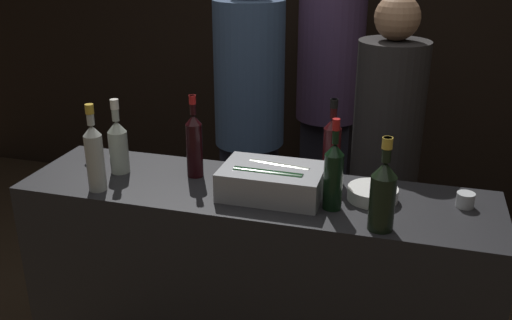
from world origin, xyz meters
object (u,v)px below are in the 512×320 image
object	(u,v)px
champagne_bottle	(383,193)
person_in_hoodie	(329,93)
person_blond_tee	(386,149)
white_wine_bottle	(118,144)
bowl_white	(373,193)
wine_glass	(92,137)
rose_wine_bottle	(94,155)
red_wine_bottle_tall	(194,143)
candle_votive	(465,200)
ice_bin_with_bottles	(272,180)
person_grey_polo	(249,113)
red_wine_bottle_burgundy	(333,174)
red_wine_bottle_black_foil	(332,146)

from	to	relation	value
champagne_bottle	person_in_hoodie	xyz separation A→B (m)	(-0.46, 1.68, -0.11)
champagne_bottle	person_blond_tee	size ratio (longest dim) A/B	0.20
white_wine_bottle	person_in_hoodie	distance (m)	1.62
bowl_white	wine_glass	world-z (taller)	wine_glass
rose_wine_bottle	champagne_bottle	world-z (taller)	rose_wine_bottle
white_wine_bottle	red_wine_bottle_tall	distance (m)	0.33
bowl_white	wine_glass	size ratio (longest dim) A/B	1.33
red_wine_bottle_tall	person_blond_tee	bearing A→B (deg)	40.07
candle_votive	ice_bin_with_bottles	bearing A→B (deg)	-172.10
red_wine_bottle_tall	person_grey_polo	world-z (taller)	person_grey_polo
white_wine_bottle	red_wine_bottle_tall	size ratio (longest dim) A/B	0.92
candle_votive	red_wine_bottle_burgundy	size ratio (longest dim) A/B	0.19
red_wine_bottle_black_foil	white_wine_bottle	world-z (taller)	red_wine_bottle_black_foil
red_wine_bottle_black_foil	person_blond_tee	bearing A→B (deg)	68.75
person_in_hoodie	red_wine_bottle_tall	bearing A→B (deg)	129.00
red_wine_bottle_tall	ice_bin_with_bottles	bearing A→B (deg)	-14.85
bowl_white	white_wine_bottle	bearing A→B (deg)	-178.88
white_wine_bottle	red_wine_bottle_burgundy	bearing A→B (deg)	-5.86
bowl_white	wine_glass	bearing A→B (deg)	176.57
ice_bin_with_bottles	person_grey_polo	xyz separation A→B (m)	(-0.36, 0.88, -0.01)
red_wine_bottle_black_foil	person_blond_tee	size ratio (longest dim) A/B	0.21
white_wine_bottle	bowl_white	bearing A→B (deg)	1.12
white_wine_bottle	red_wine_bottle_black_foil	bearing A→B (deg)	11.49
candle_votive	red_wine_bottle_black_foil	distance (m)	0.56
ice_bin_with_bottles	candle_votive	bearing A→B (deg)	7.90
rose_wine_bottle	white_wine_bottle	xyz separation A→B (m)	(-0.00, 0.19, -0.02)
person_blond_tee	red_wine_bottle_black_foil	bearing A→B (deg)	77.87
person_blond_tee	candle_votive	bearing A→B (deg)	127.19
white_wine_bottle	red_wine_bottle_burgundy	size ratio (longest dim) A/B	0.92
red_wine_bottle_tall	person_grey_polo	size ratio (longest dim) A/B	0.19
candle_votive	champagne_bottle	xyz separation A→B (m)	(-0.29, -0.26, 0.11)
person_in_hoodie	red_wine_bottle_black_foil	bearing A→B (deg)	152.03
white_wine_bottle	champagne_bottle	size ratio (longest dim) A/B	0.96
red_wine_bottle_burgundy	bowl_white	bearing A→B (deg)	39.97
rose_wine_bottle	wine_glass	bearing A→B (deg)	123.44
person_grey_polo	champagne_bottle	bearing A→B (deg)	99.30
wine_glass	candle_votive	size ratio (longest dim) A/B	2.14
candle_votive	person_blond_tee	distance (m)	0.72
red_wine_bottle_tall	white_wine_bottle	bearing A→B (deg)	-171.36
rose_wine_bottle	person_grey_polo	distance (m)	1.08
red_wine_bottle_black_foil	person_grey_polo	size ratio (longest dim) A/B	0.19
rose_wine_bottle	candle_votive	bearing A→B (deg)	9.87
champagne_bottle	person_grey_polo	bearing A→B (deg)	127.21
rose_wine_bottle	person_blond_tee	bearing A→B (deg)	39.07
white_wine_bottle	champagne_bottle	bearing A→B (deg)	-10.57
wine_glass	rose_wine_bottle	bearing A→B (deg)	-56.56
bowl_white	white_wine_bottle	xyz separation A→B (m)	(-1.08, -0.02, 0.10)
red_wine_bottle_black_foil	champagne_bottle	size ratio (longest dim) A/B	1.02
white_wine_bottle	red_wine_bottle_burgundy	distance (m)	0.94
candle_votive	red_wine_bottle_tall	size ratio (longest dim) A/B	0.19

